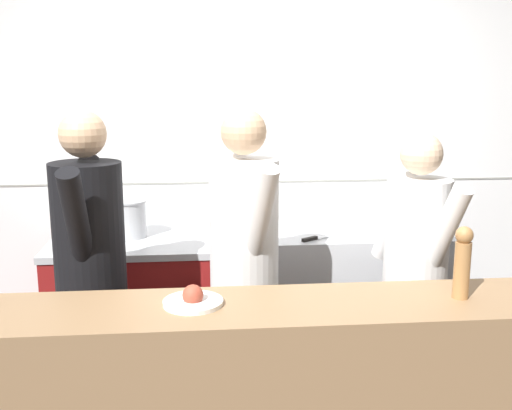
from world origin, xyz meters
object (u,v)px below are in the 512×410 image
oven_range (151,305)px  chef_head_cook (90,265)px  stock_pot (128,218)px  chefs_knife (322,237)px  plated_dish_main (193,300)px  chef_sous (244,259)px  chef_line (415,270)px  pepper_mill (462,261)px

oven_range → chef_head_cook: size_ratio=0.71×
stock_pot → chef_head_cook: bearing=-96.4°
chefs_knife → plated_dish_main: size_ratio=1.43×
chef_sous → chef_line: bearing=-19.6°
stock_pot → chef_sous: bearing=-49.8°
plated_dish_main → chef_sous: 0.70m
chef_head_cook → chef_sous: 0.76m
stock_pot → chefs_knife: size_ratio=0.70×
pepper_mill → chef_line: bearing=86.1°
pepper_mill → chefs_knife: bearing=104.4°
oven_range → chef_sous: 1.04m
chefs_knife → pepper_mill: 1.29m
plated_dish_main → pepper_mill: (1.08, -0.02, 0.14)m
oven_range → chef_line: bearing=-29.1°
oven_range → plated_dish_main: bearing=-78.2°
pepper_mill → chef_sous: bearing=140.8°
chef_head_cook → chef_sous: bearing=3.1°
pepper_mill → chef_head_cook: (-1.59, 0.66, -0.18)m
chefs_knife → chef_sous: size_ratio=0.20×
pepper_mill → chef_head_cook: bearing=157.3°
oven_range → pepper_mill: size_ratio=4.03×
oven_range → stock_pot: (-0.13, 0.06, 0.56)m
stock_pot → chef_head_cook: chef_head_cook is taller
plated_dish_main → chef_line: bearing=28.2°
stock_pot → chef_line: chef_line is taller
pepper_mill → oven_range: bearing=134.2°
chef_line → chef_head_cook: bearing=159.4°
chefs_knife → plated_dish_main: bearing=-122.2°
stock_pot → chef_sous: 1.04m
chefs_knife → chef_head_cook: size_ratio=0.20×
chef_head_cook → plated_dish_main: bearing=-49.4°
chefs_knife → chef_sous: (-0.51, -0.55, 0.04)m
chef_line → oven_range: bearing=131.7°
pepper_mill → chef_line: chef_line is taller
pepper_mill → chef_line: (0.04, 0.62, -0.24)m
chef_head_cook → chef_line: (1.63, -0.04, -0.06)m
chefs_knife → chef_line: bearing=-59.4°
pepper_mill → chef_head_cook: size_ratio=0.18×
chefs_knife → chef_head_cook: (-1.27, -0.57, 0.04)m
chefs_knife → oven_range: bearing=170.4°
stock_pot → pepper_mill: pepper_mill is taller
chef_head_cook → stock_pot: bearing=85.6°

